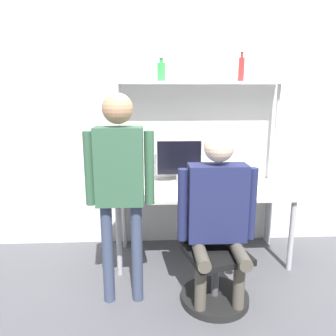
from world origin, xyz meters
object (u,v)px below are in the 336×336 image
Objects in this scene: monitor at (179,160)px; laptop at (214,188)px; person_seated at (218,206)px; bottle_red at (241,69)px; cell_phone at (239,194)px; bottle_green at (161,72)px; person_standing at (120,174)px; office_chair at (213,268)px.

monitor reaches higher than laptop.
bottle_red reaches higher than person_seated.
cell_phone is 0.67× the size of bottle_green.
person_standing is at bearing -154.96° from cell_phone.
person_standing reaches higher than office_chair.
monitor reaches higher than office_chair.
bottle_green is (-0.72, 0.46, 1.14)m from cell_phone.
person_standing is (-0.83, -0.52, 0.28)m from laptop.
person_standing is (-1.07, -0.50, 0.33)m from cell_phone.
monitor is at bearing 2.75° from bottle_green.
office_chair is 1.09m from person_standing.
office_chair is at bearing -78.36° from monitor.
bottle_green is at bearing -177.25° from monitor.
bottle_red is (1.16, 0.96, 0.84)m from person_standing.
bottle_red reaches higher than bottle_green.
monitor is 1.23m from office_chair.
person_seated is at bearing -68.60° from bottle_green.
bottle_green reaches higher than cell_phone.
person_seated is at bearing -75.90° from office_chair.
bottle_red is (0.33, 0.44, 1.12)m from laptop.
office_chair is (-0.33, -0.52, -0.47)m from cell_phone.
bottle_green is at bearing 147.27° from cell_phone.
person_standing is at bearing -140.40° from bottle_red.
bottle_red is at bearing 66.90° from office_chair.
person_standing is at bearing -147.85° from laptop.
cell_phone is at bearing -41.52° from monitor.
bottle_red is (0.42, 0.98, 1.64)m from office_chair.
bottle_red reaches higher than monitor.
person_seated is at bearing -78.26° from monitor.
person_seated is at bearing -111.79° from bottle_red.
cell_phone is at bearing -32.73° from bottle_green.
person_standing is (-0.75, 0.06, 0.25)m from person_seated.
person_seated reaches higher than monitor.
laptop is 0.18× the size of person_standing.
monitor is 3.25× the size of cell_phone.
office_chair is 0.64× the size of person_seated.
laptop is 1.38× the size of bottle_green.
monitor is 0.75m from cell_phone.
cell_phone is at bearing 25.04° from person_standing.
monitor is 0.56m from laptop.
laptop is 1.24m from bottle_red.
office_chair is (-0.09, -0.54, -0.53)m from laptop.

